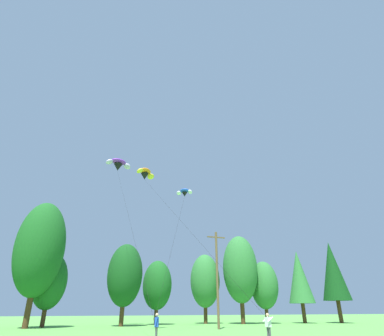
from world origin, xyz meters
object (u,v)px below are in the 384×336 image
Objects in this scene: kite_flyer_near at (157,325)px; kite_flyer_mid at (268,324)px; parafoil_kite_high_purple at (118,164)px; utility_pole at (217,275)px; parafoil_kite_mid_orange at (145,174)px; parafoil_kite_far_blue_white at (184,193)px.

kite_flyer_mid is at bearing -20.88° from kite_flyer_near.
parafoil_kite_high_purple is (-1.73, 19.65, 20.08)m from kite_flyer_near.
utility_pole is 0.49× the size of parafoil_kite_high_purple.
kite_flyer_mid is (6.99, -2.67, 0.01)m from kite_flyer_near.
utility_pole is at bearing 6.02° from parafoil_kite_mid_orange.
utility_pole is 13.97m from parafoil_kite_mid_orange.
parafoil_kite_mid_orange is at bearing 117.46° from kite_flyer_mid.
kite_flyer_near is 18.03m from parafoil_kite_mid_orange.
kite_flyer_near is (-9.44, -10.89, -4.39)m from utility_pole.
kite_flyer_mid is 31.25m from parafoil_kite_high_purple.
utility_pole is 11.99m from parafoil_kite_far_blue_white.
utility_pole is 6.05× the size of kite_flyer_near.
kite_flyer_mid is (-2.44, -13.55, -4.38)m from utility_pole.
parafoil_kite_far_blue_white reaches higher than parafoil_kite_mid_orange.
kite_flyer_mid is 0.11× the size of parafoil_kite_mid_orange.
kite_flyer_mid is at bearing -62.54° from parafoil_kite_mid_orange.
kite_flyer_near is at bearing -114.49° from parafoil_kite_far_blue_white.
parafoil_kite_far_blue_white is (-2.52, 4.28, 10.91)m from utility_pole.
kite_flyer_near is 7.49m from kite_flyer_mid.
utility_pole reaches higher than kite_flyer_near.
utility_pole is at bearing -38.13° from parafoil_kite_high_purple.
parafoil_kite_high_purple reaches higher than utility_pole.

